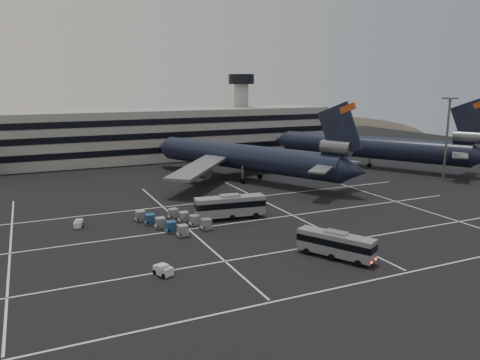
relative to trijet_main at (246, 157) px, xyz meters
name	(u,v)px	position (x,y,z in m)	size (l,w,h in m)	color
ground	(236,232)	(-17.18, -32.80, -5.25)	(260.00, 260.00, 0.00)	black
lane_markings	(240,229)	(-16.24, -32.07, -5.24)	(90.00, 55.62, 0.01)	silver
terminal	(121,136)	(-20.13, 38.35, 1.68)	(125.00, 26.00, 24.00)	gray
hills	(128,152)	(0.81, 137.20, -17.32)	(352.00, 180.00, 44.00)	#38332B
lightpole_right	(448,127)	(40.82, -17.80, 6.57)	(2.40, 2.40, 18.28)	slate
trijet_main	(246,157)	(0.00, 0.00, 0.00)	(42.98, 53.89, 18.08)	black
trijet_far	(374,147)	(36.41, 0.69, 0.18)	(35.16, 52.53, 18.08)	black
bus_near	(336,244)	(-10.26, -47.55, -3.35)	(6.75, 9.73, 3.48)	gray
bus_far	(230,206)	(-15.32, -26.27, -3.07)	(11.55, 4.05, 3.99)	gray
tug_a	(78,224)	(-37.98, -20.88, -4.66)	(1.71, 2.29, 1.32)	silver
tug_b	(164,270)	(-31.12, -43.79, -4.61)	(2.11, 2.57, 1.44)	silver
uld_cluster	(173,221)	(-24.77, -26.40, -4.45)	(10.19, 12.41, 1.64)	#2D2D30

